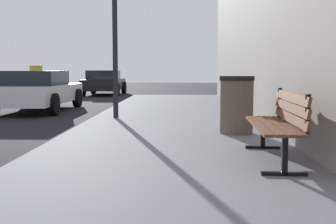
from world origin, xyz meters
name	(u,v)px	position (x,y,z in m)	size (l,w,h in m)	color
sidewalk	(167,197)	(4.00, 0.00, 0.07)	(4.00, 32.00, 0.15)	slate
bench	(280,120)	(5.39, 1.40, 0.67)	(0.58, 1.89, 0.89)	brown
trash_bin	(237,105)	(5.15, 3.77, 0.67)	(0.63, 0.63, 1.04)	brown
street_lamp	(115,3)	(2.59, 6.24, 2.85)	(0.36, 0.36, 3.90)	black
car_white	(38,90)	(-0.36, 9.54, 0.65)	(1.98, 4.53, 1.43)	white
car_black	(104,82)	(0.16, 18.60, 0.64)	(1.93, 4.17, 1.27)	black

